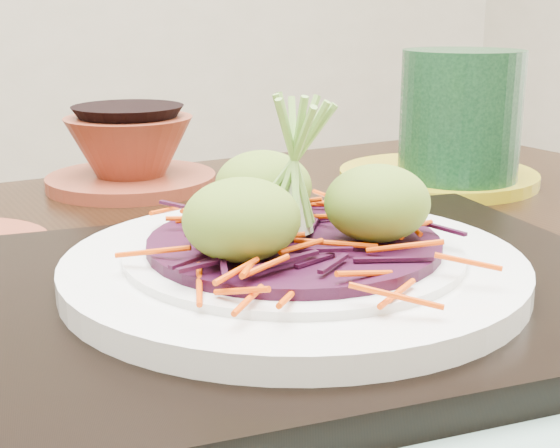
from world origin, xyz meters
name	(u,v)px	position (x,y,z in m)	size (l,w,h in m)	color
dining_table	(226,398)	(0.07, -0.09, 0.64)	(1.25, 0.89, 0.74)	black
placemat	(293,312)	(0.09, -0.18, 0.74)	(0.50, 0.39, 0.00)	#7CA090
serving_tray	(294,294)	(0.09, -0.18, 0.75)	(0.43, 0.33, 0.02)	black
white_plate	(294,265)	(0.09, -0.18, 0.77)	(0.28, 0.28, 0.02)	silver
cabbage_bed	(294,243)	(0.09, -0.18, 0.79)	(0.18, 0.18, 0.01)	black
carrot_julienne	(294,229)	(0.09, -0.18, 0.79)	(0.22, 0.22, 0.01)	#DD4003
guacamole_scoops	(295,203)	(0.09, -0.18, 0.81)	(0.15, 0.14, 0.05)	olive
scallion_garnish	(294,167)	(0.09, -0.18, 0.83)	(0.07, 0.07, 0.10)	#77AD45
terracotta_bowl_set	(130,156)	(0.09, 0.21, 0.77)	(0.22, 0.22, 0.07)	maroon
yellow_plate	(438,176)	(0.40, 0.09, 0.75)	(0.21, 0.21, 0.01)	#A38F12
green_jar	(460,121)	(0.39, 0.06, 0.81)	(0.12, 0.12, 0.14)	#194621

